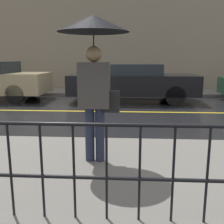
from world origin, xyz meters
TOP-DOWN VIEW (x-y plane):
  - ground_plane at (0.00, 0.00)m, footprint 80.00×80.00m
  - sidewalk_near at (0.00, -4.64)m, footprint 28.00×2.81m
  - sidewalk_far at (0.00, 4.30)m, footprint 28.00×2.13m
  - lane_marking at (0.00, 0.00)m, footprint 25.20×0.12m
  - building_storefront at (0.00, 5.52)m, footprint 28.00×0.30m
  - pedestrian at (1.07, -4.37)m, footprint 0.98×0.98m
  - car_black at (1.66, 2.05)m, footprint 4.79×1.93m

SIDE VIEW (x-z plane):
  - ground_plane at x=0.00m, z-range 0.00..0.00m
  - lane_marking at x=0.00m, z-range 0.00..0.01m
  - sidewalk_near at x=0.00m, z-range 0.00..0.15m
  - sidewalk_far at x=0.00m, z-range 0.00..0.15m
  - car_black at x=1.66m, z-range 0.05..1.48m
  - pedestrian at x=1.07m, z-range 0.71..2.77m
  - building_storefront at x=0.00m, z-range 0.00..5.37m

